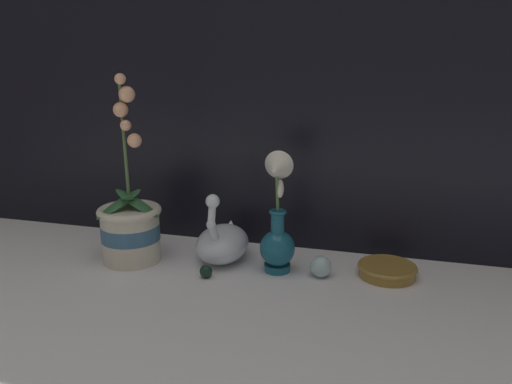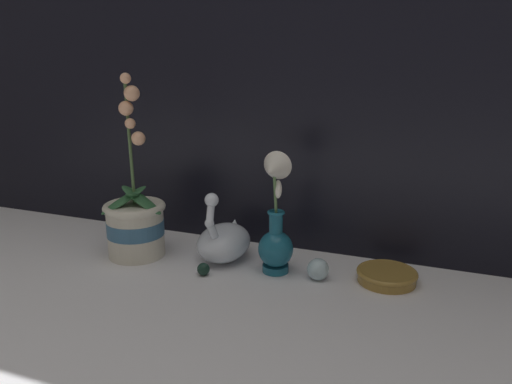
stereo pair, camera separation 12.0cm
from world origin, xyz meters
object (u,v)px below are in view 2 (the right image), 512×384
at_px(glass_sphere, 318,269).
at_px(swan_figurine, 224,240).
at_px(orchid_potted_plant, 135,221).
at_px(blue_vase, 275,227).
at_px(amber_dish, 387,275).

bearing_deg(glass_sphere, swan_figurine, 172.40).
height_order(orchid_potted_plant, blue_vase, orchid_potted_plant).
height_order(orchid_potted_plant, swan_figurine, orchid_potted_plant).
xyz_separation_m(glass_sphere, amber_dish, (0.15, 0.04, -0.01)).
relative_size(orchid_potted_plant, glass_sphere, 9.09).
bearing_deg(swan_figurine, amber_dish, 1.46).
distance_m(orchid_potted_plant, blue_vase, 0.37).
xyz_separation_m(orchid_potted_plant, glass_sphere, (0.48, 0.03, -0.07)).
relative_size(blue_vase, glass_sphere, 5.77).
bearing_deg(blue_vase, orchid_potted_plant, -176.15).
xyz_separation_m(orchid_potted_plant, swan_figurine, (0.23, 0.06, -0.04)).
distance_m(swan_figurine, amber_dish, 0.41).
distance_m(swan_figurine, glass_sphere, 0.26).
relative_size(swan_figurine, amber_dish, 1.38).
bearing_deg(glass_sphere, amber_dish, 16.25).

